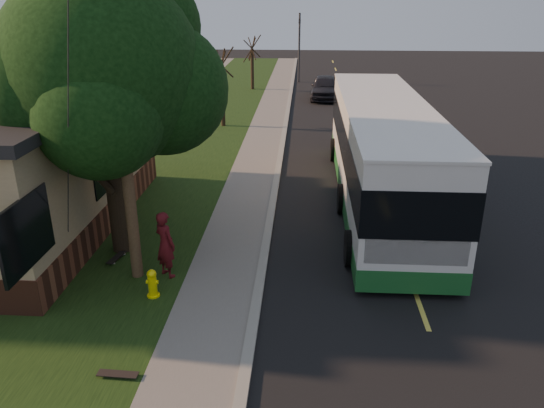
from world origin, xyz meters
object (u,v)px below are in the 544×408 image
(fire_hydrant, at_px, (152,283))
(traffic_signal, at_px, (299,43))
(bare_tree_near, at_px, (222,88))
(distant_car, at_px, (325,87))
(transit_bus, at_px, (382,151))
(skateboard_spare, at_px, (118,374))
(skateboarder, at_px, (165,244))
(utility_pole, at_px, (119,106))
(dumpster, at_px, (37,165))
(bare_tree_far, at_px, (252,63))
(skateboard_main, at_px, (117,258))
(leafy_tree, at_px, (106,73))

(fire_hydrant, distance_m, traffic_signal, 34.25)
(bare_tree_near, height_order, distant_car, bare_tree_near)
(traffic_signal, height_order, transit_bus, traffic_signal)
(traffic_signal, bearing_deg, fire_hydrant, -95.21)
(skateboard_spare, height_order, distant_car, distant_car)
(bare_tree_near, xyz_separation_m, skateboarder, (1.00, -16.94, -1.16))
(traffic_signal, distance_m, skateboarder, 33.15)
(bare_tree_near, bearing_deg, transit_bus, -56.39)
(utility_pole, relative_size, dumpster, 5.42)
(bare_tree_near, height_order, dumpster, bare_tree_near)
(bare_tree_near, height_order, traffic_signal, traffic_signal)
(bare_tree_far, height_order, skateboard_spare, bare_tree_far)
(utility_pole, bearing_deg, skateboard_main, 135.08)
(leafy_tree, relative_size, skateboarder, 4.24)
(skateboarder, relative_size, distant_car, 0.38)
(traffic_signal, distance_m, skateboard_main, 32.63)
(bare_tree_near, distance_m, traffic_signal, 16.52)
(skateboarder, distance_m, distant_car, 26.19)
(transit_bus, distance_m, distant_car, 19.88)
(leafy_tree, bearing_deg, distant_car, 74.60)
(utility_pole, bearing_deg, distant_car, 77.36)
(traffic_signal, xyz_separation_m, skateboarder, (-3.00, -32.94, -2.18))
(transit_bus, height_order, skateboard_main, transit_bus)
(skateboard_main, bearing_deg, fire_hydrant, -49.78)
(skateboarder, bearing_deg, skateboard_spare, 128.66)
(bare_tree_far, height_order, dumpster, bare_tree_far)
(utility_pole, bearing_deg, transit_bus, 39.95)
(dumpster, bearing_deg, fire_hydrant, -49.98)
(transit_bus, bearing_deg, leafy_tree, -151.63)
(leafy_tree, height_order, distant_car, leafy_tree)
(utility_pole, distance_m, skateboarder, 3.73)
(fire_hydrant, relative_size, traffic_signal, 0.13)
(bare_tree_far, height_order, transit_bus, bare_tree_far)
(skateboard_spare, bearing_deg, utility_pole, 101.44)
(bare_tree_far, xyz_separation_m, traffic_signal, (3.50, 4.00, 1.16))
(utility_pole, relative_size, skateboarder, 4.94)
(utility_pole, bearing_deg, skateboard_spare, -78.56)
(utility_pole, distance_m, skateboard_spare, 6.06)
(leafy_tree, height_order, traffic_signal, leafy_tree)
(leafy_tree, relative_size, distant_car, 1.63)
(bare_tree_near, bearing_deg, dumpster, -121.35)
(dumpster, distance_m, distant_car, 22.09)
(bare_tree_near, height_order, bare_tree_far, bare_tree_near)
(leafy_tree, bearing_deg, skateboard_spare, -73.48)
(utility_pole, distance_m, skateboard_main, 4.66)
(traffic_signal, height_order, skateboard_main, traffic_signal)
(fire_hydrant, relative_size, skateboard_spare, 0.90)
(leafy_tree, distance_m, transit_bus, 9.65)
(skateboard_main, bearing_deg, bare_tree_near, 87.64)
(transit_bus, bearing_deg, dumpster, 174.76)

